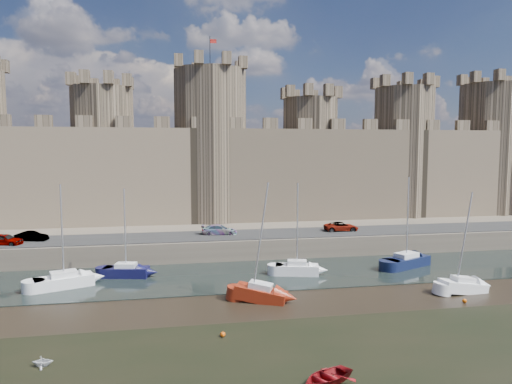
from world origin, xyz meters
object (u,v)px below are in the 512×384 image
car_2 (219,230)px  sailboat_3 (406,261)px  sailboat_2 (297,268)px  car_1 (32,236)px  car_3 (341,227)px  car_0 (5,240)px  sailboat_4 (261,293)px  sailboat_5 (463,285)px  sailboat_1 (126,270)px  sailboat_0 (64,280)px

car_2 → sailboat_3: 22.97m
sailboat_2 → sailboat_3: (13.15, 1.00, -0.00)m
car_1 → car_3: (38.68, -0.16, 0.02)m
car_0 → car_1: car_0 is taller
car_3 → sailboat_4: bearing=144.8°
car_2 → car_3: (16.29, -0.36, -0.02)m
car_0 → sailboat_5: sailboat_5 is taller
sailboat_1 → sailboat_2: (17.87, -2.38, 0.04)m
car_0 → sailboat_5: (45.59, -17.84, -2.47)m
car_1 → sailboat_4: size_ratio=0.35×
car_0 → sailboat_2: bearing=-88.7°
car_3 → car_0: bearing=95.0°
car_2 → sailboat_2: sailboat_2 is taller
sailboat_2 → sailboat_5: 16.14m
car_2 → car_3: bearing=-82.9°
car_1 → sailboat_4: 30.70m
sailboat_0 → car_2: bearing=14.2°
sailboat_4 → sailboat_1: bearing=165.2°
car_2 → sailboat_4: bearing=-166.3°
sailboat_2 → sailboat_4: (-5.38, -7.55, -0.02)m
sailboat_0 → sailboat_3: 36.59m
sailboat_4 → car_1: bearing=165.9°
sailboat_3 → car_2: bearing=129.1°
sailboat_3 → car_1: bearing=142.8°
car_1 → car_3: car_3 is taller
car_1 → car_3: size_ratio=0.81×
sailboat_2 → sailboat_4: bearing=-111.5°
sailboat_3 → sailboat_5: 9.47m
car_0 → car_2: bearing=-67.5°
car_0 → car_1: size_ratio=1.06×
car_3 → sailboat_2: size_ratio=0.46×
car_1 → sailboat_5: size_ratio=0.39×
car_0 → car_2: car_0 is taller
sailboat_2 → sailboat_5: size_ratio=1.03×
car_3 → sailboat_4: size_ratio=0.43×
sailboat_5 → car_0: bearing=154.5°
car_0 → sailboat_0: 13.11m
car_0 → car_3: size_ratio=0.86×
sailboat_1 → car_0: bearing=165.4°
sailboat_2 → sailboat_4: 9.27m
car_2 → sailboat_3: size_ratio=0.44×
car_1 → sailboat_0: size_ratio=0.37×
car_1 → sailboat_2: bearing=-99.3°
car_0 → sailboat_2: (31.84, -9.39, -2.37)m
car_3 → sailboat_2: bearing=143.2°
sailboat_0 → sailboat_2: 23.42m
sailboat_3 → sailboat_5: sailboat_3 is taller
car_1 → sailboat_1: size_ratio=0.40×
car_2 → sailboat_2: bearing=-139.6°
sailboat_0 → sailboat_1: sailboat_0 is taller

